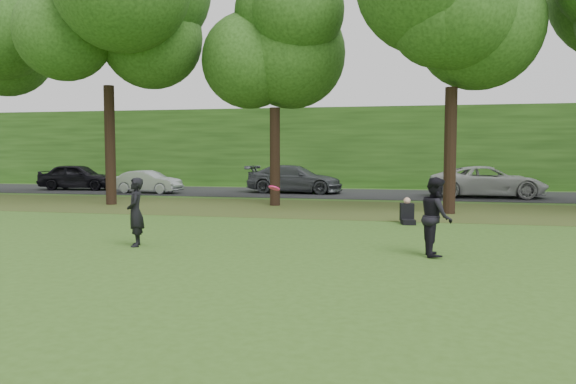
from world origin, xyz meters
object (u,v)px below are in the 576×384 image
(player_right, at_px, (436,217))
(frisbee, at_px, (274,188))
(player_left, at_px, (136,212))
(seated_person, at_px, (407,214))

(player_right, height_order, frisbee, player_right)
(frisbee, bearing_deg, player_left, -173.35)
(player_right, xyz_separation_m, seated_person, (-0.67, 5.49, -0.56))
(player_right, bearing_deg, frisbee, 82.61)
(frisbee, relative_size, seated_person, 0.42)
(player_right, relative_size, seated_person, 2.11)
(player_right, distance_m, seated_person, 5.56)
(player_left, relative_size, frisbee, 4.75)
(player_right, distance_m, frisbee, 3.75)
(seated_person, bearing_deg, frisbee, -129.02)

